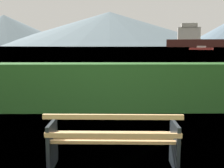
{
  "coord_description": "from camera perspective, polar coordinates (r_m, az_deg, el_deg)",
  "views": [
    {
      "loc": [
        -0.05,
        -3.78,
        1.76
      ],
      "look_at": [
        0.0,
        1.88,
        0.96
      ],
      "focal_mm": 44.0,
      "sensor_mm": 36.0,
      "label": 1
    }
  ],
  "objects": [
    {
      "name": "distant_hills",
      "position": [
        551.94,
        2.73,
        11.31
      ],
      "size": [
        753.94,
        416.41,
        73.96
      ],
      "color": "slate",
      "rests_on": "ground_plane"
    },
    {
      "name": "ground_plane",
      "position": [
        4.17,
        0.24,
        -16.87
      ],
      "size": [
        1400.0,
        1400.0,
        0.0
      ],
      "primitive_type": "plane",
      "color": "olive"
    },
    {
      "name": "park_bench",
      "position": [
        3.95,
        0.24,
        -11.59
      ],
      "size": [
        1.85,
        0.62,
        0.87
      ],
      "color": "tan",
      "rests_on": "ground_plane"
    },
    {
      "name": "hedge_row",
      "position": [
        7.43,
        -0.12,
        -0.6
      ],
      "size": [
        6.63,
        0.85,
        1.28
      ],
      "primitive_type": "cube",
      "color": "#285B23",
      "rests_on": "ground_plane"
    },
    {
      "name": "fishing_boat_near",
      "position": [
        108.17,
        18.08,
        7.05
      ],
      "size": [
        8.86,
        6.54,
        1.49
      ],
      "color": "#B2332D",
      "rests_on": "water_surface"
    },
    {
      "name": "water_surface",
      "position": [
        312.06,
        -0.52,
        7.77
      ],
      "size": [
        620.0,
        620.0,
        0.0
      ],
      "primitive_type": "plane",
      "color": "#6B8EA3",
      "rests_on": "ground_plane"
    },
    {
      "name": "cargo_ship_large",
      "position": [
        272.81,
        21.34,
        8.44
      ],
      "size": [
        112.43,
        38.5,
        21.52
      ],
      "color": "#471E19",
      "rests_on": "water_surface"
    }
  ]
}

